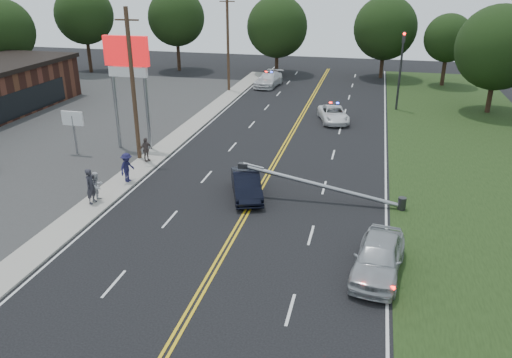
% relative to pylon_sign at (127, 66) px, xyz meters
% --- Properties ---
extents(ground, '(120.00, 120.00, 0.00)m').
position_rel_pylon_sign_xyz_m(ground, '(10.50, -14.00, -6.00)').
color(ground, black).
rests_on(ground, ground).
extents(sidewalk, '(1.80, 70.00, 0.12)m').
position_rel_pylon_sign_xyz_m(sidewalk, '(2.10, -4.00, -5.94)').
color(sidewalk, '#9B978C').
rests_on(sidewalk, ground).
extents(grass_verge, '(12.00, 80.00, 0.01)m').
position_rel_pylon_sign_xyz_m(grass_verge, '(24.00, -4.00, -5.99)').
color(grass_verge, black).
rests_on(grass_verge, ground).
extents(centerline_yellow, '(0.36, 80.00, 0.00)m').
position_rel_pylon_sign_xyz_m(centerline_yellow, '(10.50, -4.00, -5.99)').
color(centerline_yellow, gold).
rests_on(centerline_yellow, ground).
extents(pylon_sign, '(3.20, 0.35, 8.00)m').
position_rel_pylon_sign_xyz_m(pylon_sign, '(0.00, 0.00, 0.00)').
color(pylon_sign, gray).
rests_on(pylon_sign, ground).
extents(small_sign, '(1.60, 0.14, 3.10)m').
position_rel_pylon_sign_xyz_m(small_sign, '(-3.50, -2.00, -3.66)').
color(small_sign, gray).
rests_on(small_sign, ground).
extents(traffic_signal, '(0.28, 0.41, 7.05)m').
position_rel_pylon_sign_xyz_m(traffic_signal, '(18.80, 16.00, -1.79)').
color(traffic_signal, '#2D2D30').
rests_on(traffic_signal, ground).
extents(fallen_streetlight, '(9.36, 0.44, 1.91)m').
position_rel_pylon_sign_xyz_m(fallen_streetlight, '(14.69, -6.00, -5.08)').
color(fallen_streetlight, '#2D2D30').
rests_on(fallen_streetlight, ground).
extents(utility_pole_mid, '(1.60, 0.28, 10.00)m').
position_rel_pylon_sign_xyz_m(utility_pole_mid, '(1.30, -2.00, -0.91)').
color(utility_pole_mid, '#382619').
rests_on(utility_pole_mid, ground).
extents(utility_pole_far, '(1.60, 0.28, 10.00)m').
position_rel_pylon_sign_xyz_m(utility_pole_far, '(1.30, 20.00, -0.91)').
color(utility_pole_far, '#382619').
rests_on(utility_pole_far, ground).
extents(tree_3, '(6.95, 6.95, 9.44)m').
position_rel_pylon_sign_xyz_m(tree_3, '(-23.70, 17.27, -0.04)').
color(tree_3, black).
rests_on(tree_3, ground).
extents(tree_4, '(7.13, 7.13, 10.62)m').
position_rel_pylon_sign_xyz_m(tree_4, '(-19.15, 26.62, 1.05)').
color(tree_4, black).
rests_on(tree_4, ground).
extents(tree_5, '(7.14, 7.14, 10.23)m').
position_rel_pylon_sign_xyz_m(tree_5, '(-8.55, 30.48, 0.65)').
color(tree_5, black).
rests_on(tree_5, ground).
extents(tree_6, '(7.45, 7.45, 9.46)m').
position_rel_pylon_sign_xyz_m(tree_6, '(4.38, 31.09, -0.27)').
color(tree_6, black).
rests_on(tree_6, ground).
extents(tree_7, '(7.38, 7.38, 9.53)m').
position_rel_pylon_sign_xyz_m(tree_7, '(17.30, 31.44, -0.16)').
color(tree_7, black).
rests_on(tree_7, ground).
extents(tree_8, '(5.25, 5.25, 7.87)m').
position_rel_pylon_sign_xyz_m(tree_8, '(24.12, 28.49, -0.77)').
color(tree_8, black).
rests_on(tree_8, ground).
extents(tree_9, '(7.40, 7.40, 9.52)m').
position_rel_pylon_sign_xyz_m(tree_9, '(26.95, 16.95, -0.19)').
color(tree_9, black).
rests_on(tree_9, ground).
extents(crashed_sedan, '(2.88, 4.59, 1.43)m').
position_rel_pylon_sign_xyz_m(crashed_sedan, '(9.99, -6.27, -5.28)').
color(crashed_sedan, black).
rests_on(crashed_sedan, ground).
extents(waiting_sedan, '(2.54, 5.01, 1.63)m').
position_rel_pylon_sign_xyz_m(waiting_sedan, '(17.39, -12.70, -5.18)').
color(waiting_sedan, '#AAADB2').
rests_on(waiting_sedan, ground).
extents(emergency_a, '(3.34, 5.10, 1.30)m').
position_rel_pylon_sign_xyz_m(emergency_a, '(13.41, 10.57, -5.35)').
color(emergency_a, white).
rests_on(emergency_a, ground).
extents(emergency_b, '(2.75, 5.59, 1.56)m').
position_rel_pylon_sign_xyz_m(emergency_b, '(5.01, 23.33, -5.22)').
color(emergency_b, silver).
rests_on(emergency_b, ground).
extents(bystander_a, '(0.53, 0.76, 2.00)m').
position_rel_pylon_sign_xyz_m(bystander_a, '(1.98, -9.30, -4.88)').
color(bystander_a, '#2B2932').
rests_on(bystander_a, sidewalk).
extents(bystander_b, '(0.77, 0.92, 1.67)m').
position_rel_pylon_sign_xyz_m(bystander_b, '(2.10, -8.90, -5.04)').
color(bystander_b, silver).
rests_on(bystander_b, sidewalk).
extents(bystander_c, '(0.86, 1.27, 1.81)m').
position_rel_pylon_sign_xyz_m(bystander_c, '(2.48, -6.03, -4.97)').
color(bystander_c, '#1B1A42').
rests_on(bystander_c, sidewalk).
extents(bystander_d, '(0.82, 1.03, 1.63)m').
position_rel_pylon_sign_xyz_m(bystander_d, '(2.06, -2.50, -5.06)').
color(bystander_d, '#574946').
rests_on(bystander_d, sidewalk).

